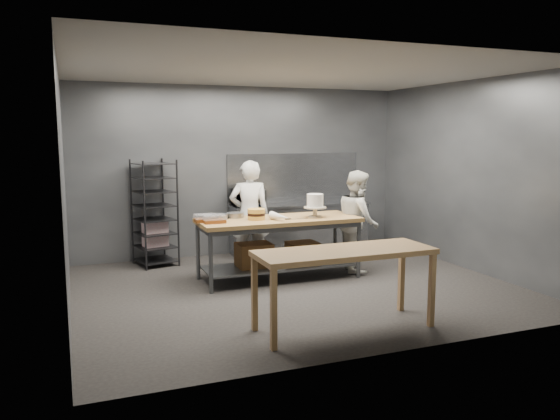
% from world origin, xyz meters
% --- Properties ---
extents(ground, '(6.00, 6.00, 0.00)m').
position_xyz_m(ground, '(0.00, 0.00, 0.00)').
color(ground, black).
rests_on(ground, ground).
extents(back_wall, '(6.00, 0.04, 3.00)m').
position_xyz_m(back_wall, '(0.00, 2.50, 1.50)').
color(back_wall, '#4C4F54').
rests_on(back_wall, ground).
extents(work_table, '(2.40, 0.90, 0.92)m').
position_xyz_m(work_table, '(-0.08, 0.56, 0.57)').
color(work_table, olive).
rests_on(work_table, ground).
extents(near_counter, '(2.00, 0.70, 0.90)m').
position_xyz_m(near_counter, '(-0.15, -1.71, 0.81)').
color(near_counter, olive).
rests_on(near_counter, ground).
extents(back_counter, '(2.60, 0.60, 0.90)m').
position_xyz_m(back_counter, '(1.00, 2.18, 0.45)').
color(back_counter, slate).
rests_on(back_counter, ground).
extents(splashback_panel, '(2.60, 0.02, 0.90)m').
position_xyz_m(splashback_panel, '(1.00, 2.48, 1.35)').
color(splashback_panel, slate).
rests_on(splashback_panel, back_counter).
extents(speed_rack, '(0.73, 0.77, 1.75)m').
position_xyz_m(speed_rack, '(-1.65, 2.10, 0.86)').
color(speed_rack, black).
rests_on(speed_rack, ground).
extents(chef_behind, '(0.71, 0.55, 1.75)m').
position_xyz_m(chef_behind, '(-0.27, 1.30, 0.87)').
color(chef_behind, white).
rests_on(chef_behind, ground).
extents(chef_right, '(0.81, 0.92, 1.60)m').
position_xyz_m(chef_right, '(1.30, 0.58, 0.80)').
color(chef_right, silver).
rests_on(chef_right, ground).
extents(microwave, '(0.54, 0.37, 0.30)m').
position_xyz_m(microwave, '(0.00, 2.18, 1.05)').
color(microwave, black).
rests_on(microwave, back_counter).
extents(frosted_cake_stand, '(0.34, 0.34, 0.35)m').
position_xyz_m(frosted_cake_stand, '(0.48, 0.43, 1.14)').
color(frosted_cake_stand, '#BFB299').
rests_on(frosted_cake_stand, work_table).
extents(layer_cake, '(0.26, 0.26, 0.16)m').
position_xyz_m(layer_cake, '(-0.41, 0.53, 1.00)').
color(layer_cake, '#EFB64C').
rests_on(layer_cake, work_table).
extents(cake_pans, '(0.71, 0.32, 0.07)m').
position_xyz_m(cake_pans, '(-0.87, 0.79, 0.96)').
color(cake_pans, gray).
rests_on(cake_pans, work_table).
extents(piping_bag, '(0.24, 0.40, 0.12)m').
position_xyz_m(piping_bag, '(-0.13, 0.31, 0.98)').
color(piping_bag, white).
rests_on(piping_bag, work_table).
extents(offset_spatula, '(0.36, 0.02, 0.02)m').
position_xyz_m(offset_spatula, '(0.11, 0.37, 0.93)').
color(offset_spatula, slate).
rests_on(offset_spatula, work_table).
extents(pastry_clamshells, '(0.40, 0.36, 0.11)m').
position_xyz_m(pastry_clamshells, '(-1.11, 0.53, 0.98)').
color(pastry_clamshells, brown).
rests_on(pastry_clamshells, work_table).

